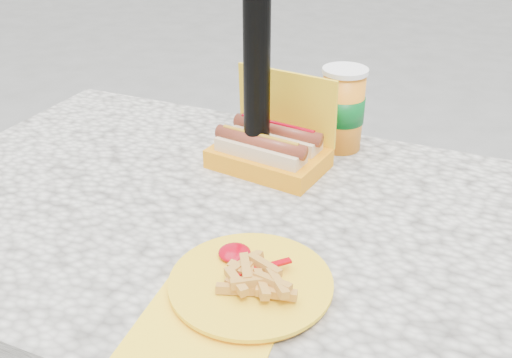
% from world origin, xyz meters
% --- Properties ---
extents(picnic_table, '(1.20, 0.80, 0.75)m').
position_xyz_m(picnic_table, '(0.00, 0.00, 0.64)').
color(picnic_table, beige).
rests_on(picnic_table, ground).
extents(hotdog_box, '(0.24, 0.17, 0.18)m').
position_xyz_m(hotdog_box, '(0.02, 0.18, 0.79)').
color(hotdog_box, yellow).
rests_on(hotdog_box, picnic_table).
extents(fries_plate, '(0.24, 0.32, 0.04)m').
position_xyz_m(fries_plate, '(0.14, -0.19, 0.76)').
color(fries_plate, yellow).
rests_on(fries_plate, picnic_table).
extents(soda_cup, '(0.09, 0.09, 0.17)m').
position_xyz_m(soda_cup, '(0.12, 0.32, 0.84)').
color(soda_cup, orange).
rests_on(soda_cup, picnic_table).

